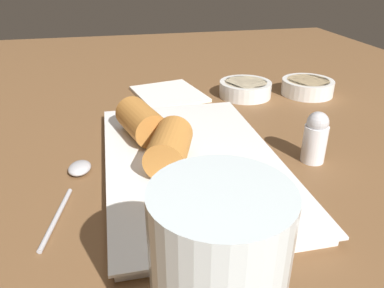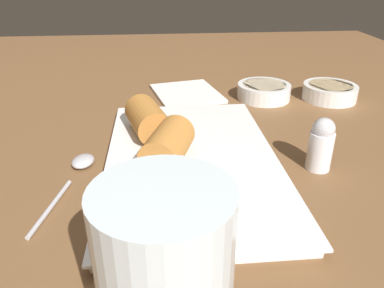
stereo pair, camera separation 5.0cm
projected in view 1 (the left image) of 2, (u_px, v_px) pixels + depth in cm
name	position (u px, v px, depth cm)	size (l,w,h in cm)	color
table_surface	(169.00, 176.00, 46.88)	(180.00, 140.00, 2.00)	brown
serving_plate	(192.00, 163.00, 46.43)	(35.07, 20.92, 1.50)	white
roll_front_left	(167.00, 146.00, 43.87)	(9.23, 6.98, 4.62)	#B77533
roll_front_right	(140.00, 120.00, 50.59)	(9.23, 6.63, 4.62)	#B77533
dipping_bowl_near	(245.00, 88.00, 69.98)	(9.65, 9.65, 2.80)	silver
dipping_bowl_far	(307.00, 86.00, 71.02)	(9.65, 9.65, 2.80)	silver
spoon	(76.00, 175.00, 44.14)	(15.83, 4.77, 1.21)	#B2B2B7
napkin	(169.00, 94.00, 70.90)	(15.62, 14.10, 0.60)	silver
drinking_glass	(218.00, 284.00, 21.88)	(7.88, 7.88, 13.07)	silver
salt_shaker	(315.00, 137.00, 46.95)	(2.99, 2.99, 6.74)	silver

